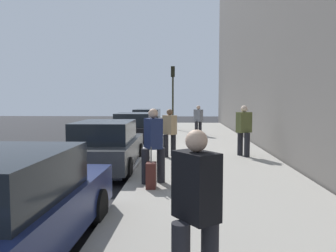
% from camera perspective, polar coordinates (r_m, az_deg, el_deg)
% --- Properties ---
extents(ground_plane, '(56.00, 56.00, 0.00)m').
position_cam_1_polar(ground_plane, '(15.96, -6.15, -3.39)').
color(ground_plane, black).
extents(sidewalk, '(28.00, 4.60, 0.15)m').
position_cam_1_polar(sidewalk, '(15.80, 5.78, -3.20)').
color(sidewalk, '#A39E93').
rests_on(sidewalk, ground).
extents(lane_stripe_centre, '(28.00, 0.14, 0.01)m').
position_cam_1_polar(lane_stripe_centre, '(16.73, -17.07, -3.19)').
color(lane_stripe_centre, gold).
rests_on(lane_stripe_centre, ground).
extents(snow_bank_curb, '(6.56, 0.56, 0.22)m').
position_cam_1_polar(snow_bank_curb, '(12.55, -5.27, -5.02)').
color(snow_bank_curb, white).
rests_on(snow_bank_curb, ground).
extents(parked_car_navy, '(4.50, 1.96, 1.51)m').
position_cam_1_polar(parked_car_navy, '(5.06, -25.45, -12.22)').
color(parked_car_navy, black).
rests_on(parked_car_navy, ground).
extents(parked_car_charcoal, '(4.55, 1.96, 1.51)m').
position_cam_1_polar(parked_car_charcoal, '(10.67, -10.21, -3.23)').
color(parked_car_charcoal, black).
rests_on(parked_car_charcoal, ground).
extents(parked_car_black, '(4.41, 2.02, 1.51)m').
position_cam_1_polar(parked_car_black, '(16.81, -5.67, -0.39)').
color(parked_car_black, black).
rests_on(parked_car_black, ground).
extents(parked_car_silver, '(4.52, 1.93, 1.51)m').
position_cam_1_polar(parked_car_silver, '(22.97, -3.43, 0.92)').
color(parked_car_silver, black).
rests_on(parked_car_silver, ground).
extents(pedestrian_tan_coat, '(0.52, 0.52, 1.68)m').
position_cam_1_polar(pedestrian_tan_coat, '(12.15, 0.27, -0.88)').
color(pedestrian_tan_coat, black).
rests_on(pedestrian_tan_coat, sidewalk).
extents(pedestrian_black_coat, '(0.55, 0.51, 1.72)m').
position_cam_1_polar(pedestrian_black_coat, '(3.59, 4.66, -13.46)').
color(pedestrian_black_coat, black).
rests_on(pedestrian_black_coat, sidewalk).
extents(pedestrian_olive_coat, '(0.55, 0.57, 1.80)m').
position_cam_1_polar(pedestrian_olive_coat, '(12.50, 12.42, -0.52)').
color(pedestrian_olive_coat, black).
rests_on(pedestrian_olive_coat, sidewalk).
extents(pedestrian_grey_coat, '(0.50, 0.53, 1.67)m').
position_cam_1_polar(pedestrian_grey_coat, '(19.33, 5.03, 1.08)').
color(pedestrian_grey_coat, black).
rests_on(pedestrian_grey_coat, sidewalk).
extents(pedestrian_navy_coat, '(0.57, 0.55, 1.80)m').
position_cam_1_polar(pedestrian_navy_coat, '(8.28, -2.46, -2.93)').
color(pedestrian_navy_coat, black).
rests_on(pedestrian_navy_coat, sidewalk).
extents(traffic_light_pole, '(0.35, 0.26, 4.21)m').
position_cam_1_polar(traffic_light_pole, '(23.26, 0.81, 6.51)').
color(traffic_light_pole, '#2D2D19').
rests_on(traffic_light_pole, sidewalk).
extents(rolling_suitcase, '(0.34, 0.22, 0.95)m').
position_cam_1_polar(rolling_suitcase, '(7.93, -2.80, -8.13)').
color(rolling_suitcase, '#471E19').
rests_on(rolling_suitcase, sidewalk).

